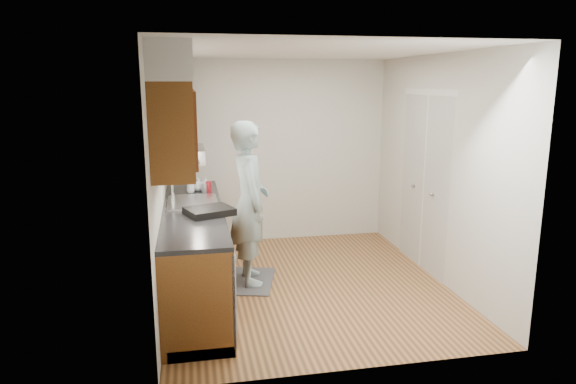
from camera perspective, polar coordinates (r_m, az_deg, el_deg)
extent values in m
plane|color=#A06E3C|center=(5.78, 2.00, -10.21)|extent=(3.50, 3.50, 0.00)
plane|color=white|center=(5.35, 2.20, 15.38)|extent=(3.50, 3.50, 0.00)
cube|color=beige|center=(5.30, -13.92, 1.49)|extent=(0.02, 3.50, 2.50)
cube|color=beige|center=(5.95, 16.33, 2.48)|extent=(0.02, 3.50, 2.50)
cube|color=beige|center=(7.12, -1.09, 4.50)|extent=(3.00, 0.02, 2.50)
cube|color=brown|center=(5.49, -10.35, -6.61)|extent=(0.60, 2.80, 0.90)
cube|color=black|center=(5.36, -10.70, -1.86)|extent=(0.63, 2.80, 0.04)
cube|color=#B2B2B7|center=(5.56, -10.55, -1.66)|extent=(0.48, 0.68, 0.14)
cube|color=#B2B2B7|center=(5.55, -10.57, -1.12)|extent=(0.52, 0.72, 0.01)
cube|color=#B2B2B7|center=(4.46, -6.29, -10.63)|extent=(0.03, 0.60, 0.80)
cube|color=brown|center=(5.22, -12.41, 7.78)|extent=(0.33, 2.80, 0.75)
cube|color=silver|center=(5.21, -12.68, 13.54)|extent=(0.35, 2.80, 0.30)
cube|color=#A5A5AA|center=(6.11, -11.45, 4.12)|extent=(0.46, 0.75, 0.16)
cube|color=silver|center=(6.24, 14.87, 0.91)|extent=(0.02, 1.22, 2.05)
cube|color=#575759|center=(5.86, -4.15, -9.82)|extent=(0.67, 0.91, 0.02)
imported|color=#8DA8AC|center=(5.56, -4.31, -0.04)|extent=(0.51, 0.74, 2.02)
imported|color=silver|center=(6.05, -10.80, 1.11)|extent=(0.12, 0.12, 0.24)
imported|color=silver|center=(6.07, -9.13, 0.89)|extent=(0.10, 0.10, 0.18)
imported|color=silver|center=(6.13, -9.95, 0.88)|extent=(0.17, 0.17, 0.16)
cylinder|color=#B11E29|center=(6.03, -8.79, 0.57)|extent=(0.07, 0.07, 0.13)
cylinder|color=#A5A5AA|center=(6.02, -9.25, 0.44)|extent=(0.08, 0.08, 0.11)
cube|color=black|center=(5.02, -8.74, -2.12)|extent=(0.52, 0.48, 0.07)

